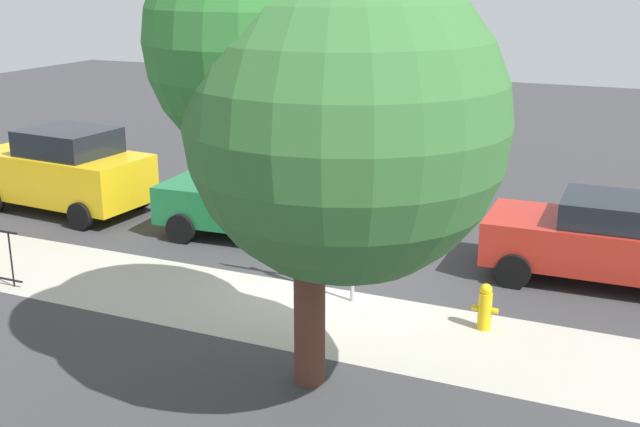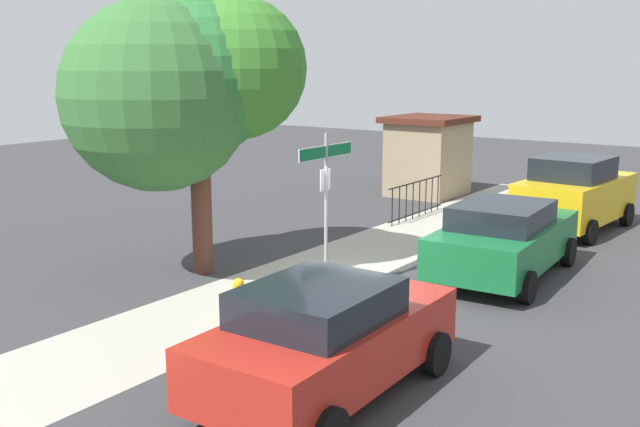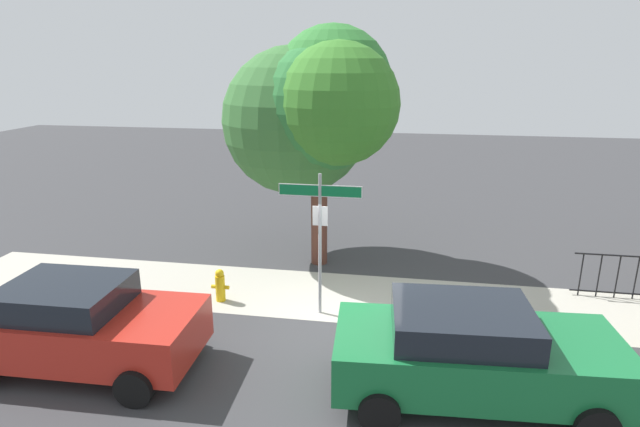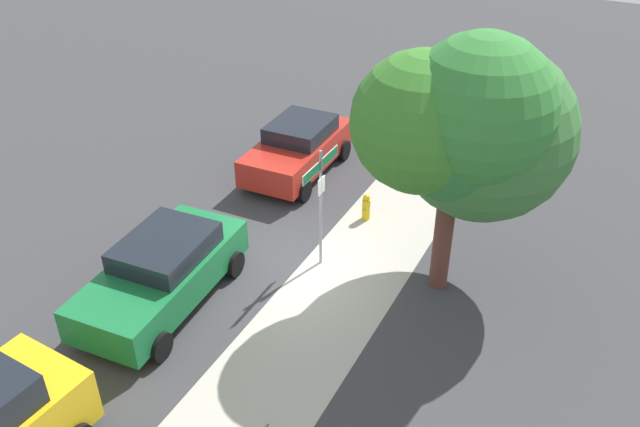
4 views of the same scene
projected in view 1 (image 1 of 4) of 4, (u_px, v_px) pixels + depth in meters
The scene contains 8 objects.
ground_plane at pixel (333, 288), 14.54m from camera, with size 60.00×60.00×0.00m, color #38383A.
sidewalk_strip at pixel (201, 296), 14.18m from camera, with size 24.00×2.60×0.00m, color #ADA89A.
street_sign at pixel (354, 178), 13.34m from camera, with size 1.74×0.07×3.14m.
shade_tree at pixel (312, 87), 9.85m from camera, with size 4.71×4.46×6.26m.
car_red at pixel (605, 239), 14.63m from camera, with size 4.23×2.17×1.62m.
car_green at pixel (269, 200), 17.08m from camera, with size 4.66×2.38×1.62m.
car_yellow at pixel (65, 170), 18.98m from camera, with size 4.30×2.39×2.01m.
fire_hydrant at pixel (485, 307), 12.77m from camera, with size 0.42×0.22×0.78m.
Camera 1 is at (-5.27, 12.45, 5.52)m, focal length 44.82 mm.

